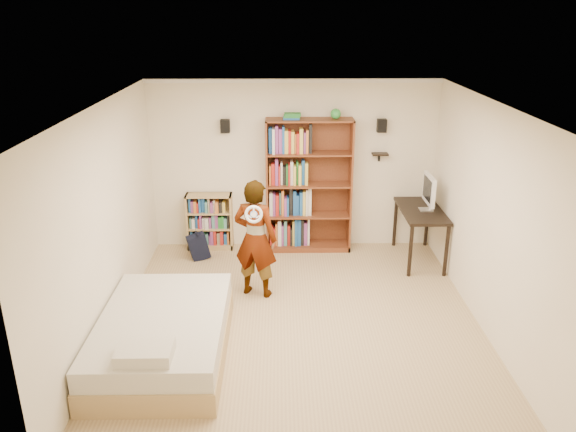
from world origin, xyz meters
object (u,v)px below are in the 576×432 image
Objects in this scene: daybed at (163,331)px; tall_bookshelf at (309,186)px; low_bookshelf at (210,221)px; person at (255,239)px; computer_desk at (419,235)px.

tall_bookshelf is at bearing 59.25° from daybed.
low_bookshelf is 1.82m from person.
person is (-2.47, -1.07, 0.40)m from computer_desk.
person is at bearing 55.63° from daybed.
computer_desk is at bearing -15.43° from tall_bookshelf.
person reaches higher than computer_desk.
computer_desk is at bearing -9.08° from low_bookshelf.
tall_bookshelf is 0.99× the size of daybed.
low_bookshelf is at bearing 86.58° from daybed.
low_bookshelf is at bearing 170.92° from computer_desk.
person is (0.99, 1.44, 0.50)m from daybed.
daybed is at bearing 74.61° from person.
computer_desk is at bearing 35.98° from daybed.
low_bookshelf is 3.05m from daybed.
tall_bookshelf reaches higher than daybed.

